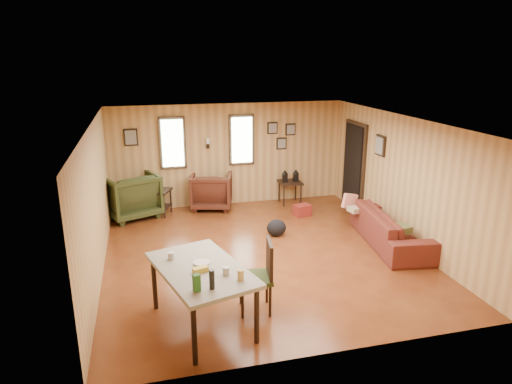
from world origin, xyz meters
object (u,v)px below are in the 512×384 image
recliner_brown (212,189)px  end_table (157,198)px  sofa (392,222)px  side_table (290,180)px  dining_table (202,273)px  recliner_green (131,193)px

recliner_brown → end_table: (-1.26, -0.16, -0.07)m
sofa → side_table: 3.04m
dining_table → recliner_green: bearing=85.5°
dining_table → sofa: bearing=9.4°
recliner_brown → side_table: 1.89m
sofa → recliner_green: 5.53m
side_table → dining_table: dining_table is taller
sofa → end_table: bearing=64.2°
sofa → side_table: (-1.08, 2.84, 0.14)m
end_table → recliner_green: bearing=-178.4°
sofa → side_table: sofa is taller
sofa → dining_table: bearing=123.2°
sofa → recliner_green: size_ratio=2.04×
side_table → dining_table: (-2.76, -4.68, 0.19)m
sofa → recliner_brown: recliner_brown is taller
sofa → dining_table: size_ratio=1.21×
recliner_green → end_table: bearing=159.2°
recliner_brown → dining_table: dining_table is taller
recliner_green → sofa: bearing=127.5°
sofa → recliner_green: recliner_green is taller
recliner_brown → dining_table: (-0.87, -4.78, 0.30)m
recliner_brown → end_table: size_ratio=1.29×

